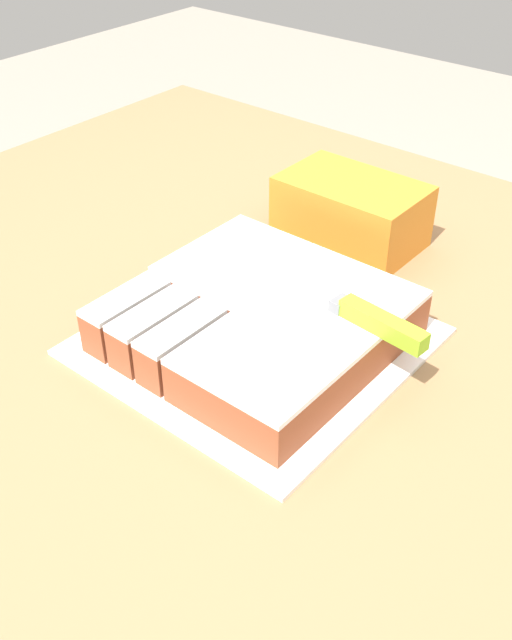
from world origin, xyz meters
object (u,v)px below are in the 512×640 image
knife (358,313)px  storage_box (348,211)px  cake_board (256,341)px  cake (260,320)px

knife → storage_box: 0.31m
cake_board → knife: (0.12, 0.05, 0.07)m
cake → knife: knife is taller
cake_board → storage_box: (-0.06, 0.29, 0.05)m
storage_box → cake: bearing=-77.7°
cake → storage_box: 0.30m
cake_board → storage_box: 0.30m
knife → cake_board: bearing=26.8°
cake → storage_box: size_ratio=1.48×
knife → storage_box: (-0.18, 0.25, -0.03)m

